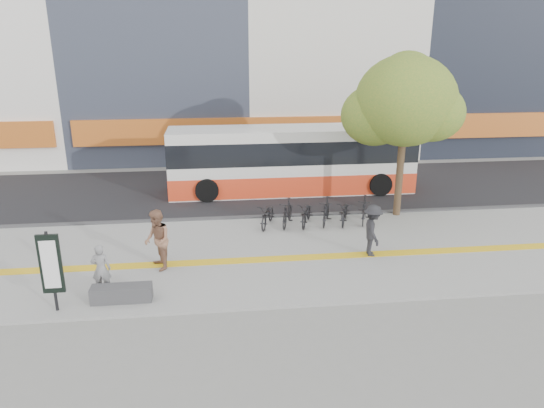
{
  "coord_description": "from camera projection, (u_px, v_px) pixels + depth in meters",
  "views": [
    {
      "loc": [
        0.03,
        -13.55,
        6.8
      ],
      "look_at": [
        1.84,
        2.0,
        1.61
      ],
      "focal_mm": 32.98,
      "sensor_mm": 36.0,
      "label": 1
    }
  ],
  "objects": [
    {
      "name": "seated_woman",
      "position": [
        101.0,
        269.0,
        13.68
      ],
      "size": [
        0.53,
        0.35,
        1.45
      ],
      "primitive_type": "imported",
      "rotation": [
        0.0,
        0.0,
        3.14
      ],
      "color": "black",
      "rests_on": "sidewalk"
    },
    {
      "name": "bicycle_row",
      "position": [
        316.0,
        212.0,
        18.92
      ],
      "size": [
        4.78,
        1.81,
        0.99
      ],
      "color": "black",
      "rests_on": "sidewalk"
    },
    {
      "name": "bus",
      "position": [
        292.0,
        162.0,
        22.85
      ],
      "size": [
        11.1,
        2.63,
        2.96
      ],
      "color": "silver",
      "rests_on": "street"
    },
    {
      "name": "bench",
      "position": [
        122.0,
        293.0,
        13.4
      ],
      "size": [
        1.6,
        0.45,
        0.45
      ],
      "primitive_type": "cube",
      "color": "#353537",
      "rests_on": "sidewalk"
    },
    {
      "name": "street_tree",
      "position": [
        404.0,
        103.0,
        18.82
      ],
      "size": [
        4.4,
        3.8,
        6.31
      ],
      "color": "#3C2A1B",
      "rests_on": "sidewalk"
    },
    {
      "name": "ground",
      "position": [
        219.0,
        278.0,
        14.91
      ],
      "size": [
        120.0,
        120.0,
        0.0
      ],
      "primitive_type": "plane",
      "color": "slate",
      "rests_on": "ground"
    },
    {
      "name": "street",
      "position": [
        216.0,
        191.0,
        23.39
      ],
      "size": [
        40.0,
        8.0,
        0.06
      ],
      "primitive_type": "cube",
      "color": "black",
      "rests_on": "ground"
    },
    {
      "name": "pedestrian_tan",
      "position": [
        157.0,
        240.0,
        15.06
      ],
      "size": [
        0.97,
        1.1,
        1.89
      ],
      "primitive_type": "imported",
      "rotation": [
        0.0,
        0.0,
        -1.25
      ],
      "color": "#895E46",
      "rests_on": "sidewalk"
    },
    {
      "name": "sidewalk",
      "position": [
        218.0,
        256.0,
        16.31
      ],
      "size": [
        40.0,
        7.0,
        0.08
      ],
      "primitive_type": "cube",
      "color": "gray",
      "rests_on": "ground"
    },
    {
      "name": "curb",
      "position": [
        217.0,
        219.0,
        19.6
      ],
      "size": [
        40.0,
        0.25,
        0.14
      ],
      "primitive_type": "cube",
      "color": "#353537",
      "rests_on": "ground"
    },
    {
      "name": "pedestrian_dark",
      "position": [
        373.0,
        230.0,
        16.07
      ],
      "size": [
        0.72,
        1.15,
        1.71
      ],
      "primitive_type": "imported",
      "rotation": [
        0.0,
        0.0,
        1.49
      ],
      "color": "black",
      "rests_on": "sidewalk"
    },
    {
      "name": "signboard",
      "position": [
        51.0,
        265.0,
        12.6
      ],
      "size": [
        0.55,
        0.1,
        2.2
      ],
      "color": "black",
      "rests_on": "sidewalk"
    },
    {
      "name": "tactile_strip",
      "position": [
        218.0,
        262.0,
        15.83
      ],
      "size": [
        40.0,
        0.45,
        0.01
      ],
      "primitive_type": "cube",
      "color": "gold",
      "rests_on": "sidewalk"
    }
  ]
}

